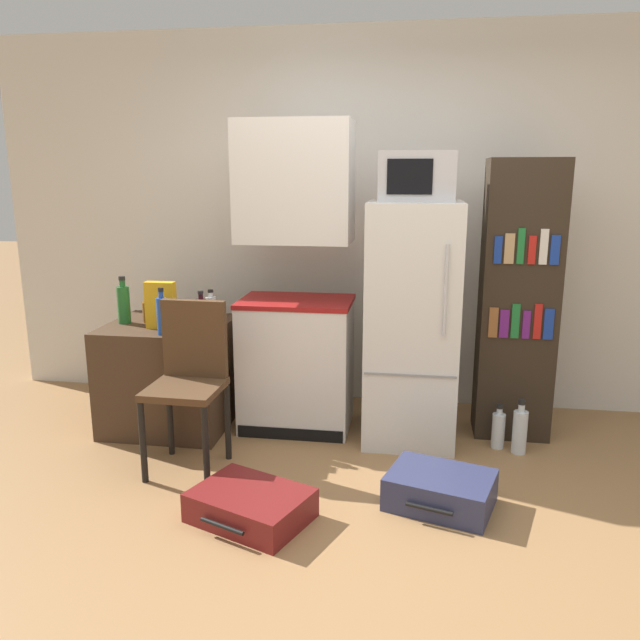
# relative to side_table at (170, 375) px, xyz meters

# --- Properties ---
(ground_plane) EXTENTS (24.00, 24.00, 0.00)m
(ground_plane) POSITION_rel_side_table_xyz_m (1.49, -1.24, -0.35)
(ground_plane) COLOR olive
(wall_back) EXTENTS (6.40, 0.10, 2.67)m
(wall_back) POSITION_rel_side_table_xyz_m (1.69, 0.76, 0.98)
(wall_back) COLOR silver
(wall_back) RESTS_ON ground_plane
(side_table) EXTENTS (0.79, 0.72, 0.71)m
(side_table) POSITION_rel_side_table_xyz_m (0.00, 0.00, 0.00)
(side_table) COLOR #422D1E
(side_table) RESTS_ON ground_plane
(kitchen_hutch) EXTENTS (0.73, 0.51, 2.00)m
(kitchen_hutch) POSITION_rel_side_table_xyz_m (0.85, 0.11, 0.58)
(kitchen_hutch) COLOR white
(kitchen_hutch) RESTS_ON ground_plane
(refrigerator) EXTENTS (0.57, 0.64, 1.51)m
(refrigerator) POSITION_rel_side_table_xyz_m (1.60, 0.05, 0.40)
(refrigerator) COLOR silver
(refrigerator) RESTS_ON ground_plane
(microwave) EXTENTS (0.44, 0.44, 0.29)m
(microwave) POSITION_rel_side_table_xyz_m (1.60, 0.05, 1.30)
(microwave) COLOR #B7B7BC
(microwave) RESTS_ON refrigerator
(bookshelf) EXTENTS (0.47, 0.32, 1.77)m
(bookshelf) POSITION_rel_side_table_xyz_m (2.26, 0.20, 0.53)
(bookshelf) COLOR #2D2319
(bookshelf) RESTS_ON ground_plane
(bottle_blue_soda) EXTENTS (0.07, 0.07, 0.29)m
(bottle_blue_soda) POSITION_rel_side_table_xyz_m (0.09, -0.28, 0.48)
(bottle_blue_soda) COLOR #1E47A3
(bottle_blue_soda) RESTS_ON side_table
(bottle_clear_short) EXTENTS (0.07, 0.07, 0.22)m
(bottle_clear_short) POSITION_rel_side_table_xyz_m (0.28, 0.08, 0.45)
(bottle_clear_short) COLOR silver
(bottle_clear_short) RESTS_ON side_table
(bottle_wine_dark) EXTENTS (0.07, 0.07, 0.25)m
(bottle_wine_dark) POSITION_rel_side_table_xyz_m (0.27, -0.10, 0.46)
(bottle_wine_dark) COLOR black
(bottle_wine_dark) RESTS_ON side_table
(bottle_amber_beer) EXTENTS (0.08, 0.08, 0.17)m
(bottle_amber_beer) POSITION_rel_side_table_xyz_m (-0.13, 0.02, 0.43)
(bottle_amber_beer) COLOR brown
(bottle_amber_beer) RESTS_ON side_table
(bottle_green_tall) EXTENTS (0.08, 0.08, 0.31)m
(bottle_green_tall) POSITION_rel_side_table_xyz_m (-0.28, -0.03, 0.49)
(bottle_green_tall) COLOR #1E6028
(bottle_green_tall) RESTS_ON side_table
(bowl) EXTENTS (0.13, 0.13, 0.04)m
(bowl) POSITION_rel_side_table_xyz_m (-0.02, 0.07, 0.37)
(bowl) COLOR silver
(bowl) RESTS_ON side_table
(cereal_box) EXTENTS (0.19, 0.07, 0.30)m
(cereal_box) POSITION_rel_side_table_xyz_m (0.02, -0.13, 0.50)
(cereal_box) COLOR gold
(cereal_box) RESTS_ON side_table
(chair) EXTENTS (0.41, 0.42, 0.97)m
(chair) POSITION_rel_side_table_xyz_m (0.35, -0.55, 0.22)
(chair) COLOR black
(chair) RESTS_ON ground_plane
(suitcase_large_flat) EXTENTS (0.66, 0.58, 0.15)m
(suitcase_large_flat) POSITION_rel_side_table_xyz_m (0.84, -1.10, -0.28)
(suitcase_large_flat) COLOR maroon
(suitcase_large_flat) RESTS_ON ground_plane
(suitcase_small_flat) EXTENTS (0.61, 0.51, 0.17)m
(suitcase_small_flat) POSITION_rel_side_table_xyz_m (1.77, -0.82, -0.27)
(suitcase_small_flat) COLOR navy
(suitcase_small_flat) RESTS_ON ground_plane
(water_bottle_front) EXTENTS (0.09, 0.09, 0.34)m
(water_bottle_front) POSITION_rel_side_table_xyz_m (2.27, -0.11, -0.21)
(water_bottle_front) COLOR silver
(water_bottle_front) RESTS_ON ground_plane
(water_bottle_middle) EXTENTS (0.08, 0.08, 0.28)m
(water_bottle_middle) POSITION_rel_side_table_xyz_m (2.15, -0.05, -0.24)
(water_bottle_middle) COLOR silver
(water_bottle_middle) RESTS_ON ground_plane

